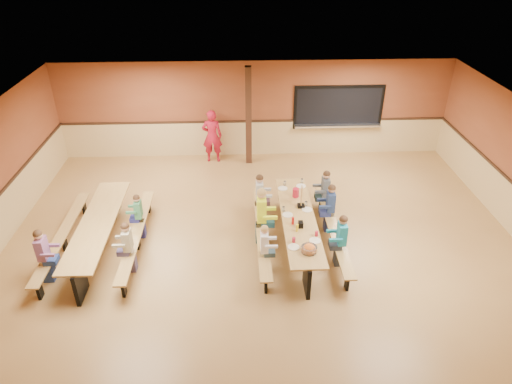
{
  "coord_description": "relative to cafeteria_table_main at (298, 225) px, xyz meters",
  "views": [
    {
      "loc": [
        -0.52,
        -8.39,
        6.43
      ],
      "look_at": [
        -0.14,
        0.58,
        1.15
      ],
      "focal_mm": 32.0,
      "sensor_mm": 36.0,
      "label": 1
    }
  ],
  "objects": [
    {
      "name": "seated_child_grey_left",
      "position": [
        -0.83,
        1.08,
        0.09
      ],
      "size": [
        0.38,
        0.31,
        1.24
      ],
      "primitive_type": null,
      "color": "#AFAFAF",
      "rests_on": "ground"
    },
    {
      "name": "place_settings",
      "position": [
        0.0,
        -0.0,
        0.27
      ],
      "size": [
        0.65,
        3.3,
        0.11
      ],
      "primitive_type": null,
      "color": "beige",
      "rests_on": "cafeteria_table_main"
    },
    {
      "name": "seated_child_white_left",
      "position": [
        -0.83,
        -0.94,
        0.05
      ],
      "size": [
        0.34,
        0.28,
        1.16
      ],
      "primitive_type": null,
      "color": "white",
      "rests_on": "ground"
    },
    {
      "name": "condiment_ketchup",
      "position": [
        -0.16,
        -0.26,
        0.3
      ],
      "size": [
        0.06,
        0.06,
        0.17
      ],
      "primitive_type": "cylinder",
      "color": "#B2140F",
      "rests_on": "cafeteria_table_main"
    },
    {
      "name": "seated_child_char_right",
      "position": [
        0.83,
        1.23,
        0.09
      ],
      "size": [
        0.38,
        0.31,
        1.23
      ],
      "primitive_type": null,
      "color": "#454A4E",
      "rests_on": "ground"
    },
    {
      "name": "punch_pitcher",
      "position": [
        0.04,
        0.9,
        0.32
      ],
      "size": [
        0.16,
        0.16,
        0.22
      ],
      "primitive_type": "cylinder",
      "color": "#AF172C",
      "rests_on": "cafeteria_table_main"
    },
    {
      "name": "seated_child_purple_sec",
      "position": [
        -5.31,
        -1.01,
        0.09
      ],
      "size": [
        0.38,
        0.31,
        1.23
      ],
      "primitive_type": null,
      "color": "#7F4D77",
      "rests_on": "ground"
    },
    {
      "name": "structural_post",
      "position": [
        -1.0,
        4.29,
        0.97
      ],
      "size": [
        0.18,
        0.18,
        3.0
      ],
      "primitive_type": "cube",
      "color": "#311A10",
      "rests_on": "ground"
    },
    {
      "name": "kitchen_pass_through",
      "position": [
        1.8,
        4.85,
        0.96
      ],
      "size": [
        2.78,
        0.28,
        1.38
      ],
      "color": "black",
      "rests_on": "ground"
    },
    {
      "name": "room_envelope",
      "position": [
        -0.8,
        -0.11,
        0.16
      ],
      "size": [
        12.04,
        10.04,
        3.02
      ],
      "color": "brown",
      "rests_on": "ground"
    },
    {
      "name": "napkin_dispenser",
      "position": [
        -0.0,
        -0.38,
        0.28
      ],
      "size": [
        0.1,
        0.14,
        0.13
      ],
      "primitive_type": "cube",
      "color": "black",
      "rests_on": "cafeteria_table_main"
    },
    {
      "name": "seated_adult_yellow",
      "position": [
        -0.83,
        0.17,
        0.16
      ],
      "size": [
        0.45,
        0.37,
        1.38
      ],
      "primitive_type": null,
      "color": "#DEF721",
      "rests_on": "ground"
    },
    {
      "name": "cafeteria_table_main",
      "position": [
        0.0,
        0.0,
        0.0
      ],
      "size": [
        1.91,
        3.7,
        0.74
      ],
      "color": "#A78042",
      "rests_on": "ground"
    },
    {
      "name": "chip_bowl",
      "position": [
        0.06,
        -1.25,
        0.29
      ],
      "size": [
        0.32,
        0.32,
        0.15
      ],
      "primitive_type": null,
      "color": "orange",
      "rests_on": "cafeteria_table_main"
    },
    {
      "name": "table_paddle",
      "position": [
        0.11,
        0.44,
        0.35
      ],
      "size": [
        0.16,
        0.16,
        0.56
      ],
      "color": "black",
      "rests_on": "cafeteria_table_main"
    },
    {
      "name": "condiment_mustard",
      "position": [
        -0.1,
        -0.53,
        0.3
      ],
      "size": [
        0.06,
        0.06,
        0.17
      ],
      "primitive_type": "cylinder",
      "color": "yellow",
      "rests_on": "cafeteria_table_main"
    },
    {
      "name": "seated_child_teal_right",
      "position": [
        0.83,
        -0.76,
        0.09
      ],
      "size": [
        0.38,
        0.31,
        1.23
      ],
      "primitive_type": null,
      "color": "teal",
      "rests_on": "ground"
    },
    {
      "name": "standing_woman",
      "position": [
        -2.12,
        4.44,
        0.31
      ],
      "size": [
        0.61,
        0.41,
        1.67
      ],
      "primitive_type": "imported",
      "rotation": [
        0.0,
        0.0,
        3.13
      ],
      "color": "#A71328",
      "rests_on": "ground"
    },
    {
      "name": "seated_child_tan_sec",
      "position": [
        -3.66,
        -0.77,
        0.07
      ],
      "size": [
        0.36,
        0.29,
        1.19
      ],
      "primitive_type": null,
      "color": "tan",
      "rests_on": "ground"
    },
    {
      "name": "cafeteria_table_second",
      "position": [
        -4.49,
        0.0,
        0.0
      ],
      "size": [
        1.91,
        3.7,
        0.74
      ],
      "color": "#A78042",
      "rests_on": "ground"
    },
    {
      "name": "seated_child_green_sec",
      "position": [
        -3.66,
        0.46,
        0.04
      ],
      "size": [
        0.33,
        0.27,
        1.12
      ],
      "primitive_type": null,
      "color": "#3D8155",
      "rests_on": "ground"
    },
    {
      "name": "seated_child_navy_right",
      "position": [
        0.83,
        0.53,
        0.09
      ],
      "size": [
        0.38,
        0.31,
        1.23
      ],
      "primitive_type": null,
      "color": "navy",
      "rests_on": "ground"
    },
    {
      "name": "ground",
      "position": [
        -0.8,
        -0.11,
        -0.53
      ],
      "size": [
        12.0,
        12.0,
        0.0
      ],
      "primitive_type": "plane",
      "color": "olive",
      "rests_on": "ground"
    }
  ]
}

